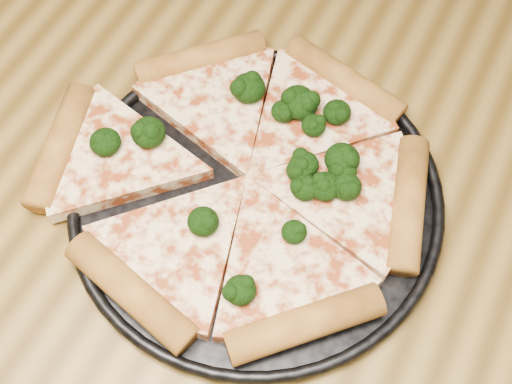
% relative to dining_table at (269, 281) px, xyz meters
% --- Properties ---
extents(dining_table, '(1.20, 0.90, 0.75)m').
position_rel_dining_table_xyz_m(dining_table, '(0.00, 0.00, 0.00)').
color(dining_table, brown).
rests_on(dining_table, ground).
extents(pizza_pan, '(0.34, 0.34, 0.02)m').
position_rel_dining_table_xyz_m(pizza_pan, '(-0.03, 0.03, 0.10)').
color(pizza_pan, black).
rests_on(pizza_pan, dining_table).
extents(pizza, '(0.37, 0.34, 0.03)m').
position_rel_dining_table_xyz_m(pizza, '(-0.05, 0.04, 0.11)').
color(pizza, '#FFDA9C').
rests_on(pizza, pizza_pan).
extents(broccoli_florets, '(0.24, 0.22, 0.02)m').
position_rel_dining_table_xyz_m(broccoli_florets, '(-0.03, 0.07, 0.12)').
color(broccoli_florets, black).
rests_on(broccoli_florets, pizza).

